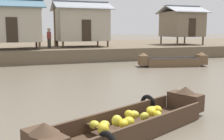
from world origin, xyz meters
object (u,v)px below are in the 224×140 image
(stilt_house_right, at_px, (182,24))
(vendor_person, at_px, (49,37))
(stilt_house_mid_left, at_px, (12,23))
(stilt_house_mid_right, at_px, (82,24))
(banana_boat, at_px, (132,122))
(fishing_skiff_distant, at_px, (172,61))

(stilt_house_right, xyz_separation_m, vendor_person, (-13.76, -1.65, -1.21))
(stilt_house_mid_left, bearing_deg, stilt_house_mid_right, 14.36)
(banana_boat, xyz_separation_m, vendor_person, (0.20, 17.21, 1.67))
(stilt_house_mid_right, relative_size, stilt_house_right, 1.22)
(fishing_skiff_distant, distance_m, stilt_house_mid_left, 12.46)
(vendor_person, bearing_deg, stilt_house_mid_left, -174.55)
(vendor_person, bearing_deg, banana_boat, -90.66)
(stilt_house_mid_right, xyz_separation_m, vendor_person, (-3.03, -1.23, -1.09))
(banana_boat, height_order, stilt_house_mid_left, stilt_house_mid_left)
(banana_boat, distance_m, stilt_house_right, 23.64)
(banana_boat, xyz_separation_m, stilt_house_mid_right, (3.23, 18.44, 2.75))
(stilt_house_mid_left, distance_m, stilt_house_right, 16.70)
(stilt_house_right, bearing_deg, stilt_house_mid_left, -173.40)
(stilt_house_mid_right, distance_m, vendor_person, 3.45)
(banana_boat, bearing_deg, stilt_house_mid_right, 80.06)
(stilt_house_mid_right, bearing_deg, stilt_house_mid_left, -165.64)
(fishing_skiff_distant, xyz_separation_m, stilt_house_mid_left, (-10.37, 6.38, 2.64))
(stilt_house_mid_left, bearing_deg, vendor_person, 5.45)
(stilt_house_right, bearing_deg, vendor_person, -173.17)
(stilt_house_right, relative_size, vendor_person, 2.47)
(stilt_house_right, bearing_deg, fishing_skiff_distant, -126.85)
(fishing_skiff_distant, height_order, stilt_house_mid_left, stilt_house_mid_left)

